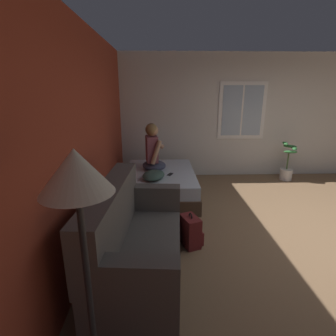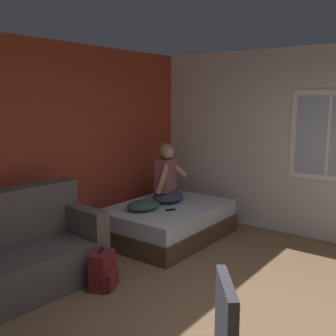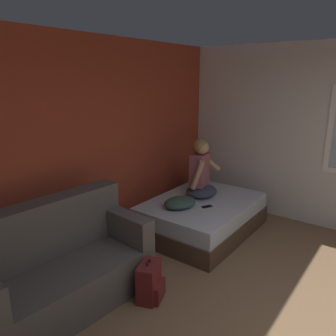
# 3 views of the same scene
# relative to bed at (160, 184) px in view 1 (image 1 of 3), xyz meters

# --- Properties ---
(ground_plane) EXTENTS (40.00, 40.00, 0.00)m
(ground_plane) POSITION_rel_bed_xyz_m (-1.57, -2.22, -0.24)
(ground_plane) COLOR brown
(wall_back_accent) EXTENTS (10.59, 0.16, 2.70)m
(wall_back_accent) POSITION_rel_bed_xyz_m (-1.57, 0.93, 1.11)
(wall_back_accent) COLOR #993823
(wall_back_accent) RESTS_ON ground
(wall_side_with_window) EXTENTS (0.19, 7.55, 2.70)m
(wall_side_with_window) POSITION_rel_bed_xyz_m (1.30, -2.22, 1.12)
(wall_side_with_window) COLOR silver
(wall_side_with_window) RESTS_ON ground
(bed) EXTENTS (1.78, 1.31, 0.48)m
(bed) POSITION_rel_bed_xyz_m (0.00, 0.00, 0.00)
(bed) COLOR #4C3828
(bed) RESTS_ON ground
(couch) EXTENTS (1.76, 0.95, 1.04)m
(couch) POSITION_rel_bed_xyz_m (-2.22, 0.28, 0.16)
(couch) COLOR #514C47
(couch) RESTS_ON ground
(person_seated) EXTENTS (0.58, 0.52, 0.88)m
(person_seated) POSITION_rel_bed_xyz_m (0.15, 0.13, 0.60)
(person_seated) COLOR #383D51
(person_seated) RESTS_ON bed
(backpack) EXTENTS (0.34, 0.31, 0.46)m
(backpack) POSITION_rel_bed_xyz_m (-1.65, -0.39, -0.04)
(backpack) COLOR maroon
(backpack) RESTS_ON ground
(throw_pillow) EXTENTS (0.56, 0.48, 0.14)m
(throw_pillow) POSITION_rel_bed_xyz_m (-0.41, 0.11, 0.31)
(throw_pillow) COLOR #385147
(throw_pillow) RESTS_ON bed
(cell_phone) EXTENTS (0.16, 0.13, 0.01)m
(cell_phone) POSITION_rel_bed_xyz_m (-0.17, -0.18, 0.25)
(cell_phone) COLOR black
(cell_phone) RESTS_ON bed
(floor_lamp) EXTENTS (0.36, 0.36, 1.70)m
(floor_lamp) POSITION_rel_bed_xyz_m (-3.44, 0.40, 1.19)
(floor_lamp) COLOR black
(floor_lamp) RESTS_ON ground
(potted_plant) EXTENTS (0.39, 0.37, 0.85)m
(potted_plant) POSITION_rel_bed_xyz_m (0.83, -2.82, 0.07)
(potted_plant) COLOR silver
(potted_plant) RESTS_ON ground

